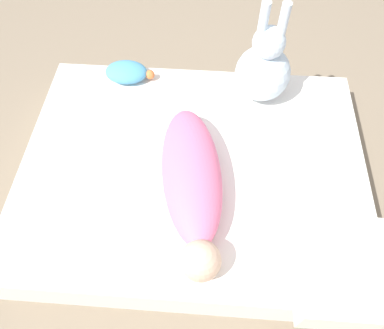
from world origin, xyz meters
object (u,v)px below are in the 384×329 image
pillow (349,272)px  turtle_plush (127,72)px  swaddled_baby (192,181)px  bunny_plush (264,68)px

pillow → turtle_plush: bearing=134.5°
swaddled_baby → pillow: bearing=51.0°
swaddled_baby → bunny_plush: 0.52m
turtle_plush → swaddled_baby: bearing=-59.6°
swaddled_baby → pillow: swaddled_baby is taller
pillow → bunny_plush: 0.75m
turtle_plush → bunny_plush: bearing=-4.6°
bunny_plush → turtle_plush: size_ratio=1.99×
swaddled_baby → turtle_plush: bearing=-159.1°
pillow → bunny_plush: bunny_plush is taller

